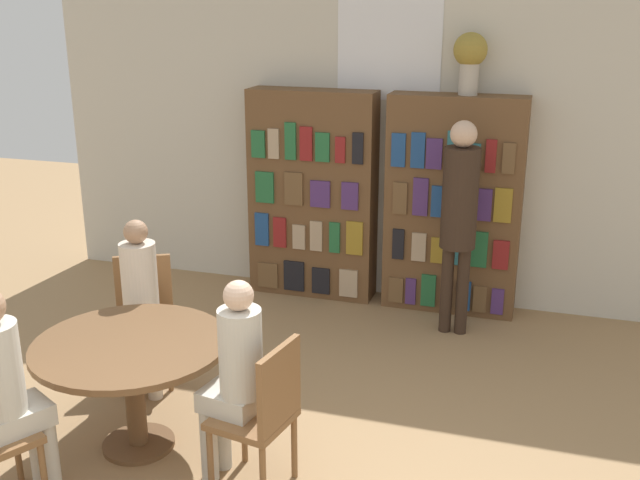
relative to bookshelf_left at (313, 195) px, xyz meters
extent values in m
cube|color=beige|center=(0.63, 0.19, 0.56)|extent=(6.40, 0.06, 3.00)
cube|color=white|center=(0.63, 0.16, 1.41)|extent=(0.90, 0.01, 1.10)
cube|color=brown|center=(0.00, 0.00, 0.00)|extent=(1.15, 0.32, 1.88)
cube|color=brown|center=(-0.39, -0.17, -0.76)|extent=(0.19, 0.02, 0.24)
cube|color=black|center=(-0.13, -0.17, -0.74)|extent=(0.19, 0.02, 0.28)
cube|color=black|center=(0.13, -0.17, -0.76)|extent=(0.17, 0.02, 0.24)
cube|color=tan|center=(0.39, -0.17, -0.75)|extent=(0.17, 0.02, 0.26)
cube|color=navy|center=(-0.44, -0.17, -0.32)|extent=(0.13, 0.02, 0.31)
cube|color=maroon|center=(-0.26, -0.17, -0.33)|extent=(0.12, 0.02, 0.28)
cube|color=tan|center=(-0.08, -0.17, -0.36)|extent=(0.12, 0.02, 0.23)
cube|color=tan|center=(0.09, -0.17, -0.33)|extent=(0.11, 0.02, 0.28)
cube|color=#236638|center=(0.26, -0.17, -0.33)|extent=(0.10, 0.02, 0.28)
cube|color=olive|center=(0.44, -0.17, -0.32)|extent=(0.15, 0.02, 0.30)
cube|color=#236638|center=(-0.40, -0.17, 0.08)|extent=(0.17, 0.02, 0.28)
cube|color=brown|center=(-0.12, -0.17, 0.09)|extent=(0.17, 0.02, 0.30)
cube|color=#4C2D6B|center=(0.12, -0.17, 0.06)|extent=(0.18, 0.02, 0.24)
cube|color=#4C2D6B|center=(0.39, -0.17, 0.06)|extent=(0.15, 0.02, 0.24)
cube|color=#236638|center=(-0.45, -0.17, 0.47)|extent=(0.13, 0.02, 0.24)
cube|color=tan|center=(-0.30, -0.17, 0.48)|extent=(0.10, 0.02, 0.27)
cube|color=#236638|center=(-0.15, -0.17, 0.51)|extent=(0.10, 0.02, 0.33)
cube|color=maroon|center=(0.00, -0.17, 0.50)|extent=(0.11, 0.02, 0.30)
cube|color=#236638|center=(0.14, -0.17, 0.48)|extent=(0.13, 0.02, 0.25)
cube|color=maroon|center=(0.30, -0.17, 0.46)|extent=(0.09, 0.02, 0.23)
cube|color=black|center=(0.46, -0.17, 0.48)|extent=(0.09, 0.02, 0.27)
cube|color=brown|center=(1.27, 0.00, 0.00)|extent=(1.15, 0.32, 1.88)
cube|color=brown|center=(0.83, -0.17, -0.76)|extent=(0.13, 0.02, 0.23)
cube|color=#4C2D6B|center=(0.96, -0.17, -0.76)|extent=(0.09, 0.02, 0.24)
cube|color=#236638|center=(1.11, -0.17, -0.73)|extent=(0.13, 0.02, 0.29)
cube|color=#4C2D6B|center=(1.27, -0.17, -0.74)|extent=(0.09, 0.02, 0.28)
cube|color=navy|center=(1.42, -0.17, -0.75)|extent=(0.12, 0.02, 0.26)
cube|color=brown|center=(1.56, -0.17, -0.76)|extent=(0.11, 0.02, 0.24)
cube|color=#4C2D6B|center=(1.71, -0.17, -0.76)|extent=(0.10, 0.02, 0.23)
cube|color=black|center=(0.83, -0.17, -0.33)|extent=(0.10, 0.02, 0.27)
cube|color=tan|center=(1.02, -0.17, -0.34)|extent=(0.12, 0.02, 0.25)
cube|color=olive|center=(1.18, -0.17, -0.36)|extent=(0.11, 0.02, 0.23)
cube|color=#2D707A|center=(1.35, -0.17, -0.34)|extent=(0.14, 0.02, 0.26)
cube|color=#236638|center=(1.52, -0.17, -0.31)|extent=(0.14, 0.02, 0.31)
cube|color=maroon|center=(1.71, -0.17, -0.34)|extent=(0.13, 0.02, 0.25)
cube|color=brown|center=(0.84, -0.17, 0.08)|extent=(0.12, 0.02, 0.28)
cube|color=#4C2D6B|center=(1.01, -0.17, 0.10)|extent=(0.13, 0.02, 0.32)
cube|color=navy|center=(1.18, -0.17, 0.07)|extent=(0.15, 0.02, 0.27)
cube|color=tan|center=(1.35, -0.17, 0.07)|extent=(0.12, 0.02, 0.26)
cube|color=#4C2D6B|center=(1.53, -0.17, 0.08)|extent=(0.15, 0.02, 0.27)
cube|color=olive|center=(1.69, -0.17, 0.08)|extent=(0.14, 0.02, 0.29)
cube|color=navy|center=(0.81, -0.17, 0.49)|extent=(0.12, 0.02, 0.28)
cube|color=navy|center=(0.97, -0.17, 0.50)|extent=(0.12, 0.02, 0.30)
cube|color=#4C2D6B|center=(1.11, -0.17, 0.48)|extent=(0.13, 0.02, 0.25)
cube|color=#2D707A|center=(1.27, -0.17, 0.51)|extent=(0.12, 0.02, 0.32)
cube|color=#2D707A|center=(1.43, -0.17, 0.47)|extent=(0.12, 0.02, 0.23)
cube|color=maroon|center=(1.57, -0.17, 0.49)|extent=(0.09, 0.02, 0.27)
cube|color=brown|center=(1.71, -0.17, 0.48)|extent=(0.10, 0.02, 0.25)
cylinder|color=#B7AD9E|center=(1.34, 0.00, 1.07)|extent=(0.16, 0.16, 0.25)
sphere|color=olive|center=(1.34, 0.00, 1.31)|extent=(0.27, 0.27, 0.27)
cylinder|color=brown|center=(-0.24, -2.76, -0.92)|extent=(0.44, 0.44, 0.03)
cylinder|color=brown|center=(-0.24, -2.76, -0.59)|extent=(0.12, 0.12, 0.64)
cylinder|color=brown|center=(-0.24, -2.76, -0.25)|extent=(1.16, 1.16, 0.04)
cylinder|color=brown|center=(-0.71, -3.27, -0.74)|extent=(0.04, 0.04, 0.41)
cylinder|color=brown|center=(-0.41, -3.43, -0.74)|extent=(0.04, 0.04, 0.41)
cube|color=brown|center=(-0.61, -2.00, -0.51)|extent=(0.53, 0.53, 0.04)
cube|color=brown|center=(-0.69, -1.84, -0.27)|extent=(0.38, 0.21, 0.45)
cylinder|color=brown|center=(-0.38, -2.08, -0.74)|extent=(0.04, 0.04, 0.41)
cylinder|color=brown|center=(-0.69, -2.23, -0.74)|extent=(0.04, 0.04, 0.41)
cylinder|color=brown|center=(-0.53, -1.78, -0.74)|extent=(0.04, 0.04, 0.41)
cylinder|color=brown|center=(-0.84, -1.93, -0.74)|extent=(0.04, 0.04, 0.41)
cube|color=brown|center=(0.58, -2.91, -0.51)|extent=(0.46, 0.46, 0.04)
cube|color=brown|center=(0.76, -2.94, -0.27)|extent=(0.11, 0.40, 0.45)
cylinder|color=brown|center=(0.39, -3.05, -0.74)|extent=(0.04, 0.04, 0.41)
cylinder|color=brown|center=(0.45, -2.71, -0.74)|extent=(0.04, 0.04, 0.41)
cylinder|color=brown|center=(0.72, -3.11, -0.74)|extent=(0.04, 0.04, 0.41)
cylinder|color=brown|center=(0.78, -2.77, -0.74)|extent=(0.04, 0.04, 0.41)
cube|color=beige|center=(-0.55, -2.13, -0.43)|extent=(0.36, 0.40, 0.12)
cylinder|color=beige|center=(-0.58, -2.06, -0.12)|extent=(0.25, 0.25, 0.50)
sphere|color=#A37A5B|center=(-0.58, -2.06, 0.21)|extent=(0.16, 0.16, 0.16)
cylinder|color=beige|center=(-0.44, -2.20, -0.72)|extent=(0.10, 0.10, 0.45)
cylinder|color=beige|center=(-0.56, -2.26, -0.72)|extent=(0.10, 0.10, 0.45)
cube|color=beige|center=(0.45, -2.88, -0.43)|extent=(0.36, 0.29, 0.12)
cylinder|color=beige|center=(0.53, -2.90, -0.12)|extent=(0.24, 0.24, 0.50)
sphere|color=#DBB293|center=(0.53, -2.90, 0.21)|extent=(0.16, 0.16, 0.16)
cylinder|color=beige|center=(0.32, -2.93, -0.72)|extent=(0.10, 0.10, 0.45)
cylinder|color=beige|center=(0.35, -2.80, -0.72)|extent=(0.10, 0.10, 0.45)
cube|color=beige|center=(-0.57, -3.38, -0.43)|extent=(0.39, 0.41, 0.12)
cylinder|color=beige|center=(-0.58, -3.24, -0.72)|extent=(0.10, 0.10, 0.45)
cylinder|color=beige|center=(-0.45, -3.31, -0.72)|extent=(0.10, 0.10, 0.45)
cylinder|color=#332319|center=(1.32, -0.51, -0.57)|extent=(0.10, 0.10, 0.74)
cylinder|color=#332319|center=(1.44, -0.51, -0.57)|extent=(0.10, 0.10, 0.74)
cylinder|color=#332319|center=(1.38, -0.51, 0.21)|extent=(0.28, 0.28, 0.80)
sphere|color=#DBB293|center=(1.38, -0.51, 0.71)|extent=(0.21, 0.21, 0.21)
cylinder|color=#332319|center=(1.46, -0.24, 0.41)|extent=(0.07, 0.30, 0.07)
camera|label=1|loc=(2.02, -6.25, 1.70)|focal=42.00mm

